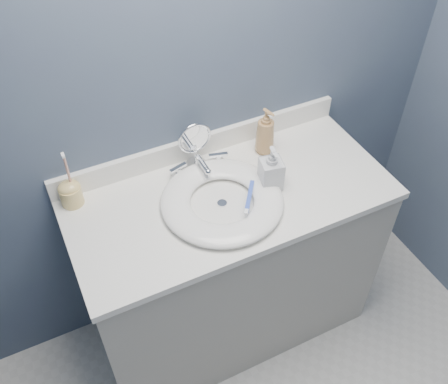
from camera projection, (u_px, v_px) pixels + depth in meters
back_wall at (198, 84)px, 1.81m from camera, size 2.20×0.02×2.40m
vanity_cabinet at (230, 268)px, 2.18m from camera, size 1.20×0.55×0.85m
countertop at (231, 198)px, 1.87m from camera, size 1.22×0.57×0.03m
backsplash at (201, 145)px, 1.99m from camera, size 1.22×0.02×0.09m
basin at (222, 201)px, 1.81m from camera, size 0.45×0.45×0.04m
drain at (222, 203)px, 1.82m from camera, size 0.04×0.04×0.01m
faucet at (200, 166)px, 1.93m from camera, size 0.25×0.13×0.07m
makeup_mirror at (195, 143)px, 1.90m from camera, size 0.14×0.08×0.20m
soap_bottle_amber at (265, 131)px, 1.97m from camera, size 0.09×0.09×0.20m
soap_bottle_clear at (271, 168)px, 1.83m from camera, size 0.10×0.10×0.18m
toothbrush_holder at (70, 192)px, 1.79m from camera, size 0.08×0.08×0.23m
toothbrush_lying at (249, 197)px, 1.79m from camera, size 0.11×0.15×0.02m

